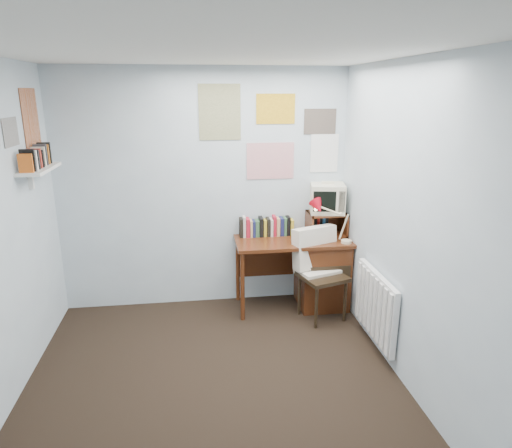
{
  "coord_description": "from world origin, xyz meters",
  "views": [
    {
      "loc": [
        -0.11,
        -2.96,
        2.26
      ],
      "look_at": [
        0.44,
        1.0,
        1.09
      ],
      "focal_mm": 32.0,
      "sensor_mm": 36.0,
      "label": 1
    }
  ],
  "objects_px": {
    "desk_lamp": "(347,225)",
    "wall_shelf": "(39,169)",
    "tv_riser": "(326,224)",
    "desk": "(317,270)",
    "crt_tv": "(327,197)",
    "radiator": "(376,306)",
    "desk_chair": "(323,277)"
  },
  "relations": [
    {
      "from": "desk_lamp",
      "to": "wall_shelf",
      "type": "relative_size",
      "value": 0.63
    },
    {
      "from": "desk_lamp",
      "to": "tv_riser",
      "type": "distance_m",
      "value": 0.33
    },
    {
      "from": "desk_lamp",
      "to": "wall_shelf",
      "type": "xyz_separation_m",
      "value": [
        -2.82,
        -0.2,
        0.66
      ]
    },
    {
      "from": "tv_riser",
      "to": "desk_lamp",
      "type": "bearing_deg",
      "value": -65.87
    },
    {
      "from": "desk",
      "to": "desk_lamp",
      "type": "height_order",
      "value": "desk_lamp"
    },
    {
      "from": "crt_tv",
      "to": "radiator",
      "type": "relative_size",
      "value": 0.44
    },
    {
      "from": "desk",
      "to": "crt_tv",
      "type": "bearing_deg",
      "value": 47.12
    },
    {
      "from": "desk_chair",
      "to": "desk_lamp",
      "type": "distance_m",
      "value": 0.58
    },
    {
      "from": "desk_chair",
      "to": "desk",
      "type": "bearing_deg",
      "value": 68.41
    },
    {
      "from": "desk",
      "to": "radiator",
      "type": "relative_size",
      "value": 1.5
    },
    {
      "from": "desk",
      "to": "desk_lamp",
      "type": "distance_m",
      "value": 0.63
    },
    {
      "from": "desk_chair",
      "to": "wall_shelf",
      "type": "xyz_separation_m",
      "value": [
        -2.55,
        -0.07,
        1.17
      ]
    },
    {
      "from": "desk_chair",
      "to": "radiator",
      "type": "bearing_deg",
      "value": -81.17
    },
    {
      "from": "desk_chair",
      "to": "crt_tv",
      "type": "bearing_deg",
      "value": 54.3
    },
    {
      "from": "desk_lamp",
      "to": "radiator",
      "type": "bearing_deg",
      "value": -79.39
    },
    {
      "from": "radiator",
      "to": "wall_shelf",
      "type": "height_order",
      "value": "wall_shelf"
    },
    {
      "from": "desk_chair",
      "to": "desk_lamp",
      "type": "bearing_deg",
      "value": 6.96
    },
    {
      "from": "crt_tv",
      "to": "wall_shelf",
      "type": "xyz_separation_m",
      "value": [
        -2.69,
        -0.51,
        0.44
      ]
    },
    {
      "from": "desk",
      "to": "desk_chair",
      "type": "relative_size",
      "value": 1.33
    },
    {
      "from": "desk",
      "to": "tv_riser",
      "type": "distance_m",
      "value": 0.51
    },
    {
      "from": "crt_tv",
      "to": "wall_shelf",
      "type": "relative_size",
      "value": 0.57
    },
    {
      "from": "crt_tv",
      "to": "wall_shelf",
      "type": "distance_m",
      "value": 2.78
    },
    {
      "from": "tv_riser",
      "to": "crt_tv",
      "type": "relative_size",
      "value": 1.14
    },
    {
      "from": "desk",
      "to": "desk_chair",
      "type": "height_order",
      "value": "desk_chair"
    },
    {
      "from": "tv_riser",
      "to": "wall_shelf",
      "type": "bearing_deg",
      "value": -169.68
    },
    {
      "from": "desk",
      "to": "tv_riser",
      "type": "xyz_separation_m",
      "value": [
        0.12,
        0.11,
        0.48
      ]
    },
    {
      "from": "crt_tv",
      "to": "radiator",
      "type": "distance_m",
      "value": 1.31
    },
    {
      "from": "desk_lamp",
      "to": "desk",
      "type": "bearing_deg",
      "value": 151.55
    },
    {
      "from": "crt_tv",
      "to": "radiator",
      "type": "bearing_deg",
      "value": -69.93
    },
    {
      "from": "tv_riser",
      "to": "wall_shelf",
      "type": "relative_size",
      "value": 0.65
    },
    {
      "from": "desk",
      "to": "wall_shelf",
      "type": "relative_size",
      "value": 1.94
    },
    {
      "from": "desk",
      "to": "tv_riser",
      "type": "height_order",
      "value": "tv_riser"
    }
  ]
}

